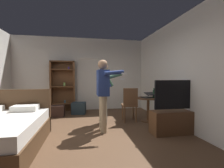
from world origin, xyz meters
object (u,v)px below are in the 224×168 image
(side_table, at_px, (148,105))
(wooden_chair, at_px, (130,103))
(bottle_on_table, at_px, (154,94))
(person_striped_shirt, at_px, (105,89))
(tv_flatscreen, at_px, (177,118))
(suitcase_dark, at_px, (54,111))
(bookshelf, at_px, (63,84))
(person_blue_shirt, at_px, (103,90))
(suitcase_small, at_px, (79,108))
(laptop, at_px, (148,96))

(side_table, height_order, wooden_chair, wooden_chair)
(bottle_on_table, xyz_separation_m, person_striped_shirt, (-1.43, 0.10, 0.15))
(tv_flatscreen, distance_m, suitcase_dark, 3.75)
(tv_flatscreen, relative_size, wooden_chair, 1.25)
(bookshelf, relative_size, side_table, 2.69)
(person_blue_shirt, xyz_separation_m, suitcase_dark, (-1.41, 1.67, -0.81))
(tv_flatscreen, relative_size, person_blue_shirt, 0.72)
(suitcase_small, bearing_deg, wooden_chair, -29.86)
(bookshelf, relative_size, wooden_chair, 1.93)
(bottle_on_table, distance_m, person_blue_shirt, 1.66)
(wooden_chair, bearing_deg, person_blue_shirt, -142.65)
(laptop, height_order, person_striped_shirt, person_striped_shirt)
(suitcase_dark, distance_m, suitcase_small, 0.83)
(person_striped_shirt, distance_m, suitcase_small, 1.69)
(side_table, height_order, suitcase_dark, side_table)
(wooden_chair, xyz_separation_m, suitcase_small, (-1.50, 1.27, -0.34))
(bookshelf, distance_m, wooden_chair, 2.79)
(bottle_on_table, bearing_deg, person_blue_shirt, -161.23)
(side_table, bearing_deg, bookshelf, 145.08)
(wooden_chair, bearing_deg, bookshelf, 139.45)
(wooden_chair, xyz_separation_m, suitcase_dark, (-2.28, 1.01, -0.36))
(tv_flatscreen, relative_size, side_table, 1.73)
(tv_flatscreen, xyz_separation_m, person_striped_shirt, (-1.55, 1.08, 0.62))
(laptop, bearing_deg, suitcase_dark, 158.60)
(bookshelf, xyz_separation_m, suitcase_dark, (-0.19, -0.78, -0.85))
(wooden_chair, xyz_separation_m, person_blue_shirt, (-0.87, -0.66, 0.45))
(wooden_chair, height_order, suitcase_dark, wooden_chair)
(bookshelf, bearing_deg, wooden_chair, -40.55)
(tv_flatscreen, xyz_separation_m, wooden_chair, (-0.80, 1.11, 0.19))
(laptop, height_order, suitcase_dark, laptop)
(tv_flatscreen, distance_m, laptop, 1.13)
(laptop, relative_size, person_blue_shirt, 0.24)
(person_blue_shirt, bearing_deg, wooden_chair, 37.35)
(bookshelf, height_order, suitcase_small, bookshelf)
(bookshelf, bearing_deg, person_striped_shirt, -53.59)
(laptop, bearing_deg, side_table, 68.77)
(bookshelf, bearing_deg, tv_flatscreen, -45.09)
(wooden_chair, height_order, suitcase_small, wooden_chair)
(bookshelf, xyz_separation_m, person_blue_shirt, (1.22, -2.45, -0.04))
(suitcase_small, bearing_deg, person_blue_shirt, -61.55)
(wooden_chair, bearing_deg, side_table, -5.63)
(person_striped_shirt, bearing_deg, tv_flatscreen, -34.84)
(tv_flatscreen, bearing_deg, suitcase_small, 133.90)
(side_table, xyz_separation_m, suitcase_dark, (-2.83, 1.06, -0.29))
(bottle_on_table, relative_size, suitcase_small, 0.61)
(bookshelf, distance_m, bottle_on_table, 3.39)
(side_table, bearing_deg, suitcase_small, 146.99)
(side_table, xyz_separation_m, laptop, (-0.02, -0.04, 0.27))
(bookshelf, relative_size, person_striped_shirt, 1.13)
(person_blue_shirt, xyz_separation_m, person_striped_shirt, (0.13, 0.63, -0.03))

